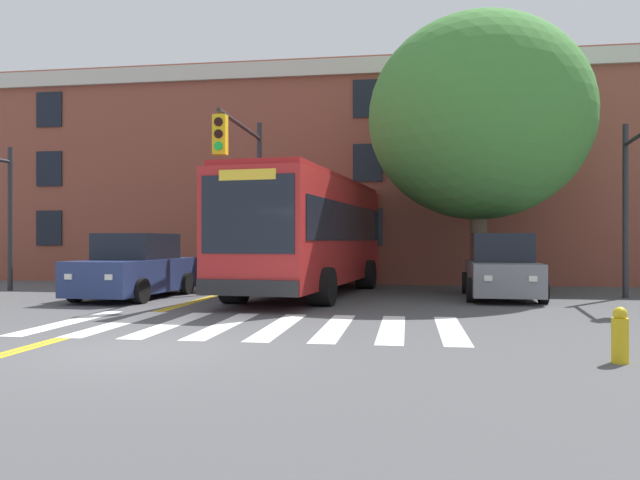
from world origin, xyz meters
The scene contains 13 objects.
ground_plane centered at (0.00, 0.00, 0.00)m, with size 120.00×120.00×0.00m, color #4C4C4F.
crosswalk centered at (1.00, 2.81, 0.00)m, with size 7.98×3.88×0.01m.
lane_line_yellow_inner centered at (-1.81, 16.81, 0.00)m, with size 0.12×36.00×0.01m, color gold.
lane_line_yellow_outer centered at (-1.65, 16.81, 0.00)m, with size 0.12×36.00×0.01m, color gold.
city_bus centered at (1.00, 9.99, 1.90)m, with size 3.69×11.04×3.49m.
car_navy_near_lane centered at (-3.76, 7.90, 0.83)m, with size 2.28×4.71×1.83m.
car_grey_far_lane centered at (6.49, 9.45, 0.82)m, with size 2.15×4.60×1.83m.
car_teal_behind_bus centered at (-0.27, 19.23, 1.04)m, with size 2.69×5.26×2.19m.
traffic_light_near_corner centered at (9.85, 8.59, 3.23)m, with size 0.56×3.34×4.93m.
traffic_light_overhead centered at (-0.79, 8.70, 3.64)m, with size 0.35×4.55×5.38m.
street_tree_curbside_large centered at (6.01, 10.83, 5.40)m, with size 8.52×8.22×8.56m.
building_facade centered at (2.34, 18.46, 4.26)m, with size 32.03×8.37×8.51m.
fire_hydrant centered at (6.79, 0.05, 0.36)m, with size 0.22×0.22×0.75m.
Camera 1 is at (4.10, -8.76, 1.64)m, focal length 35.00 mm.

